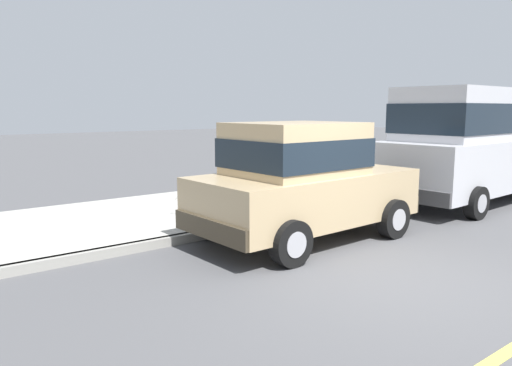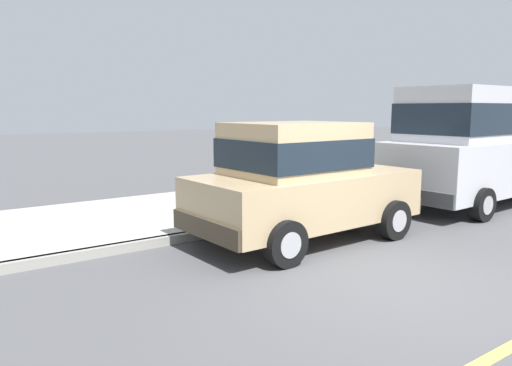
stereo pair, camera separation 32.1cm
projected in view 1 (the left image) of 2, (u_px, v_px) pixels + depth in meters
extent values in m
plane|color=#4C4C4F|center=(407.00, 281.00, 5.96)|extent=(80.00, 80.00, 0.00)
cube|color=gray|center=(249.00, 226.00, 8.45)|extent=(0.16, 64.00, 0.14)
cube|color=#A8A59E|center=(195.00, 209.00, 9.85)|extent=(3.60, 64.00, 0.14)
cube|color=tan|center=(306.00, 196.00, 7.78)|extent=(1.82, 3.75, 0.76)
cube|color=tan|center=(295.00, 148.00, 7.51)|extent=(1.57, 1.94, 0.80)
cube|color=#19232D|center=(295.00, 152.00, 7.52)|extent=(1.60, 1.98, 0.44)
cube|color=#3E3527|center=(375.00, 198.00, 8.95)|extent=(1.69, 0.25, 0.28)
cube|color=#3E3527|center=(213.00, 228.00, 6.69)|extent=(1.69, 0.25, 0.28)
cylinder|color=black|center=(316.00, 203.00, 9.22)|extent=(0.24, 0.65, 0.64)
cylinder|color=#9E9EA3|center=(316.00, 203.00, 9.22)|extent=(0.25, 0.36, 0.35)
cylinder|color=black|center=(393.00, 219.00, 7.91)|extent=(0.24, 0.65, 0.64)
cylinder|color=#9E9EA3|center=(393.00, 219.00, 7.91)|extent=(0.25, 0.36, 0.35)
cylinder|color=black|center=(216.00, 220.00, 7.77)|extent=(0.24, 0.65, 0.64)
cylinder|color=#9E9EA3|center=(216.00, 220.00, 7.77)|extent=(0.25, 0.36, 0.35)
cylinder|color=black|center=(291.00, 243.00, 6.46)|extent=(0.24, 0.65, 0.64)
cylinder|color=#9E9EA3|center=(291.00, 243.00, 6.46)|extent=(0.25, 0.36, 0.35)
cube|color=#EAEACC|center=(353.00, 176.00, 9.32)|extent=(0.28, 0.09, 0.14)
cube|color=#EAEACC|center=(402.00, 182.00, 8.51)|extent=(0.28, 0.09, 0.14)
cube|color=#BCBCC1|center=(468.00, 164.00, 10.81)|extent=(2.05, 4.86, 1.10)
cube|color=#BCBCC1|center=(471.00, 114.00, 10.65)|extent=(1.79, 3.85, 1.10)
cube|color=#19232D|center=(471.00, 118.00, 10.66)|extent=(1.83, 3.89, 0.61)
cube|color=#424243|center=(407.00, 194.00, 9.39)|extent=(1.87, 0.26, 0.28)
cylinder|color=black|center=(459.00, 178.00, 12.56)|extent=(0.24, 0.65, 0.64)
cylinder|color=#9E9EA3|center=(459.00, 178.00, 12.56)|extent=(0.25, 0.36, 0.35)
cylinder|color=black|center=(391.00, 190.00, 10.68)|extent=(0.24, 0.65, 0.64)
cylinder|color=#9E9EA3|center=(391.00, 190.00, 10.68)|extent=(0.25, 0.36, 0.35)
cylinder|color=black|center=(476.00, 203.00, 9.23)|extent=(0.24, 0.65, 0.64)
cylinder|color=#9E9EA3|center=(476.00, 203.00, 9.23)|extent=(0.25, 0.36, 0.35)
cube|color=#EAEACC|center=(491.00, 149.00, 12.74)|extent=(0.28, 0.09, 0.14)
ellipsoid|color=white|center=(190.00, 201.00, 8.89)|extent=(0.47, 0.43, 0.20)
cylinder|color=white|center=(199.00, 211.00, 8.95)|extent=(0.05, 0.05, 0.18)
cylinder|color=white|center=(197.00, 212.00, 8.83)|extent=(0.05, 0.05, 0.18)
cylinder|color=white|center=(185.00, 210.00, 9.01)|extent=(0.05, 0.05, 0.18)
cylinder|color=white|center=(183.00, 211.00, 8.89)|extent=(0.05, 0.05, 0.18)
sphere|color=white|center=(206.00, 197.00, 8.81)|extent=(0.17, 0.17, 0.17)
ellipsoid|color=gray|center=(210.00, 198.00, 8.80)|extent=(0.13, 0.12, 0.06)
cone|color=white|center=(206.00, 192.00, 8.85)|extent=(0.06, 0.06, 0.07)
cone|color=white|center=(204.00, 192.00, 8.76)|extent=(0.06, 0.06, 0.07)
cylinder|color=white|center=(177.00, 197.00, 8.94)|extent=(0.11, 0.10, 0.13)
cylinder|color=gold|center=(328.00, 200.00, 10.27)|extent=(0.24, 0.24, 0.06)
cylinder|color=gold|center=(328.00, 186.00, 10.22)|extent=(0.17, 0.17, 0.55)
sphere|color=gold|center=(329.00, 171.00, 10.17)|extent=(0.15, 0.15, 0.15)
cylinder|color=gold|center=(324.00, 184.00, 10.31)|extent=(0.10, 0.07, 0.07)
cylinder|color=gold|center=(333.00, 186.00, 10.12)|extent=(0.10, 0.07, 0.07)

